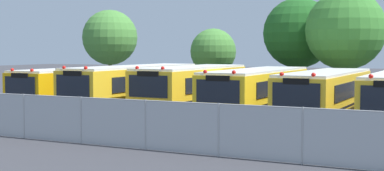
{
  "coord_description": "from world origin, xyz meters",
  "views": [
    {
      "loc": [
        11.05,
        -26.25,
        3.52
      ],
      "look_at": [
        -1.8,
        0.0,
        1.6
      ],
      "focal_mm": 51.23,
      "sensor_mm": 36.0,
      "label": 1
    }
  ],
  "objects_px": {
    "tree_0": "(110,36)",
    "tree_1": "(212,52)",
    "tree_2": "(298,33)",
    "school_bus_1": "(135,87)",
    "school_bus_3": "(258,91)",
    "school_bus_4": "(326,95)",
    "tree_3": "(348,31)",
    "school_bus_2": "(192,88)",
    "school_bus_0": "(83,86)"
  },
  "relations": [
    {
      "from": "tree_0",
      "to": "tree_1",
      "type": "height_order",
      "value": "tree_0"
    },
    {
      "from": "tree_1",
      "to": "tree_2",
      "type": "bearing_deg",
      "value": 2.6
    },
    {
      "from": "school_bus_1",
      "to": "tree_0",
      "type": "distance_m",
      "value": 12.21
    },
    {
      "from": "tree_0",
      "to": "tree_2",
      "type": "xyz_separation_m",
      "value": [
        14.09,
        2.12,
        0.13
      ]
    },
    {
      "from": "tree_0",
      "to": "tree_2",
      "type": "height_order",
      "value": "tree_2"
    },
    {
      "from": "school_bus_3",
      "to": "tree_0",
      "type": "bearing_deg",
      "value": -29.69
    },
    {
      "from": "school_bus_4",
      "to": "tree_1",
      "type": "relative_size",
      "value": 2.01
    },
    {
      "from": "tree_2",
      "to": "tree_3",
      "type": "relative_size",
      "value": 0.98
    },
    {
      "from": "tree_1",
      "to": "tree_2",
      "type": "relative_size",
      "value": 0.72
    },
    {
      "from": "school_bus_1",
      "to": "school_bus_2",
      "type": "distance_m",
      "value": 3.43
    },
    {
      "from": "school_bus_4",
      "to": "tree_0",
      "type": "distance_m",
      "value": 20.72
    },
    {
      "from": "school_bus_4",
      "to": "tree_0",
      "type": "height_order",
      "value": "tree_0"
    },
    {
      "from": "school_bus_1",
      "to": "school_bus_4",
      "type": "relative_size",
      "value": 1.09
    },
    {
      "from": "school_bus_2",
      "to": "tree_2",
      "type": "xyz_separation_m",
      "value": [
        2.91,
        10.65,
        3.23
      ]
    },
    {
      "from": "school_bus_3",
      "to": "school_bus_4",
      "type": "bearing_deg",
      "value": 174.62
    },
    {
      "from": "tree_0",
      "to": "tree_1",
      "type": "distance_m",
      "value": 8.02
    },
    {
      "from": "school_bus_1",
      "to": "school_bus_3",
      "type": "relative_size",
      "value": 1.06
    },
    {
      "from": "school_bus_4",
      "to": "tree_3",
      "type": "bearing_deg",
      "value": -84.35
    },
    {
      "from": "tree_0",
      "to": "tree_3",
      "type": "relative_size",
      "value": 0.91
    },
    {
      "from": "school_bus_0",
      "to": "school_bus_3",
      "type": "height_order",
      "value": "school_bus_3"
    },
    {
      "from": "school_bus_0",
      "to": "school_bus_1",
      "type": "bearing_deg",
      "value": 177.85
    },
    {
      "from": "school_bus_0",
      "to": "school_bus_4",
      "type": "xyz_separation_m",
      "value": [
        14.32,
        -0.06,
        0.02
      ]
    },
    {
      "from": "school_bus_2",
      "to": "tree_0",
      "type": "relative_size",
      "value": 1.42
    },
    {
      "from": "school_bus_3",
      "to": "tree_0",
      "type": "distance_m",
      "value": 17.46
    },
    {
      "from": "school_bus_0",
      "to": "school_bus_1",
      "type": "distance_m",
      "value": 3.64
    },
    {
      "from": "school_bus_4",
      "to": "tree_2",
      "type": "xyz_separation_m",
      "value": [
        -4.37,
        10.99,
        3.29
      ]
    },
    {
      "from": "school_bus_2",
      "to": "school_bus_3",
      "type": "height_order",
      "value": "school_bus_2"
    },
    {
      "from": "tree_3",
      "to": "school_bus_4",
      "type": "bearing_deg",
      "value": -85.76
    },
    {
      "from": "school_bus_3",
      "to": "tree_1",
      "type": "distance_m",
      "value": 12.76
    },
    {
      "from": "school_bus_0",
      "to": "tree_1",
      "type": "relative_size",
      "value": 2.12
    },
    {
      "from": "tree_3",
      "to": "school_bus_3",
      "type": "bearing_deg",
      "value": -109.13
    },
    {
      "from": "school_bus_0",
      "to": "tree_0",
      "type": "relative_size",
      "value": 1.63
    },
    {
      "from": "school_bus_4",
      "to": "school_bus_3",
      "type": "bearing_deg",
      "value": -4.07
    },
    {
      "from": "school_bus_2",
      "to": "school_bus_4",
      "type": "height_order",
      "value": "school_bus_2"
    },
    {
      "from": "tree_1",
      "to": "tree_0",
      "type": "bearing_deg",
      "value": -166.66
    },
    {
      "from": "tree_2",
      "to": "tree_3",
      "type": "height_order",
      "value": "tree_3"
    },
    {
      "from": "school_bus_1",
      "to": "tree_3",
      "type": "bearing_deg",
      "value": -138.41
    },
    {
      "from": "tree_0",
      "to": "tree_3",
      "type": "bearing_deg",
      "value": -0.5
    },
    {
      "from": "school_bus_2",
      "to": "tree_1",
      "type": "xyz_separation_m",
      "value": [
        -3.46,
        10.36,
        1.93
      ]
    },
    {
      "from": "school_bus_3",
      "to": "school_bus_1",
      "type": "bearing_deg",
      "value": 3.05
    },
    {
      "from": "tree_0",
      "to": "tree_2",
      "type": "relative_size",
      "value": 0.93
    },
    {
      "from": "school_bus_4",
      "to": "tree_1",
      "type": "bearing_deg",
      "value": -43.51
    },
    {
      "from": "tree_3",
      "to": "school_bus_0",
      "type": "bearing_deg",
      "value": -147.68
    },
    {
      "from": "school_bus_3",
      "to": "tree_2",
      "type": "bearing_deg",
      "value": -85.53
    },
    {
      "from": "school_bus_1",
      "to": "school_bus_3",
      "type": "bearing_deg",
      "value": -176.5
    },
    {
      "from": "school_bus_3",
      "to": "school_bus_0",
      "type": "bearing_deg",
      "value": 1.6
    },
    {
      "from": "school_bus_3",
      "to": "tree_1",
      "type": "bearing_deg",
      "value": -55.18
    },
    {
      "from": "tree_2",
      "to": "tree_1",
      "type": "bearing_deg",
      "value": -177.4
    },
    {
      "from": "school_bus_2",
      "to": "school_bus_3",
      "type": "relative_size",
      "value": 0.89
    },
    {
      "from": "school_bus_0",
      "to": "school_bus_1",
      "type": "relative_size",
      "value": 0.97
    }
  ]
}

